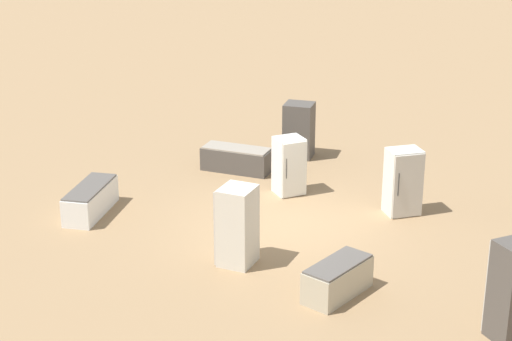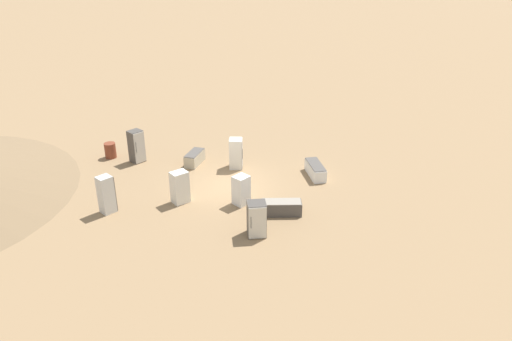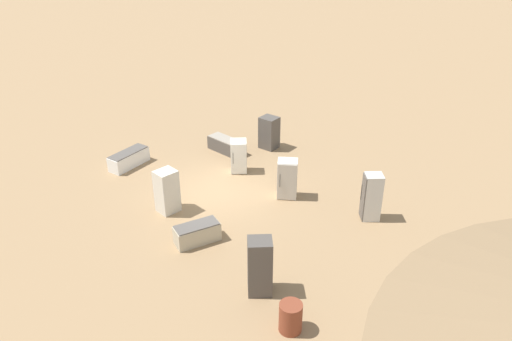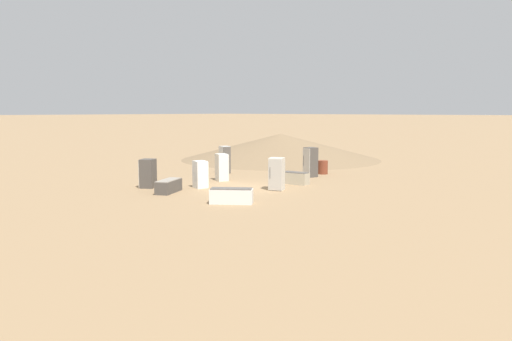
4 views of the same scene
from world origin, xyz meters
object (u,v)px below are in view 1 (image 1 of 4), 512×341
discarded_fridge_4 (299,130)px  discarded_fridge_6 (403,182)px  discarded_fridge_0 (237,226)px  discarded_fridge_5 (289,166)px  discarded_fridge_7 (91,200)px  discarded_fridge_1 (237,159)px  discarded_fridge_3 (338,279)px

discarded_fridge_4 → discarded_fridge_6: discarded_fridge_6 is taller
discarded_fridge_0 → discarded_fridge_4: discarded_fridge_0 is taller
discarded_fridge_5 → discarded_fridge_0: bearing=48.7°
discarded_fridge_4 → discarded_fridge_7: (6.65, -0.33, -0.43)m
discarded_fridge_6 → discarded_fridge_7: (5.60, -4.95, -0.46)m
discarded_fridge_0 → discarded_fridge_4: bearing=10.7°
discarded_fridge_0 → discarded_fridge_1: (-3.63, -4.29, -0.52)m
discarded_fridge_6 → discarded_fridge_4: bearing=-76.5°
discarded_fridge_3 → discarded_fridge_5: 5.45m
discarded_fridge_0 → discarded_fridge_1: 5.64m
discarded_fridge_5 → discarded_fridge_1: bearing=-74.1°
discarded_fridge_5 → discarded_fridge_7: (4.48, -2.20, -0.39)m
discarded_fridge_0 → discarded_fridge_4: size_ratio=1.09×
discarded_fridge_3 → discarded_fridge_7: (1.47, -6.72, 0.00)m
discarded_fridge_5 → discarded_fridge_7: discarded_fridge_5 is taller
discarded_fridge_0 → discarded_fridge_4: 7.01m
discarded_fridge_5 → discarded_fridge_3: bearing=73.9°
discarded_fridge_3 → discarded_fridge_7: discarded_fridge_7 is taller
discarded_fridge_1 → discarded_fridge_5: 2.17m
discarded_fridge_5 → discarded_fridge_4: bearing=-121.7°
discarded_fridge_1 → discarded_fridge_3: 7.33m
discarded_fridge_0 → discarded_fridge_7: 4.47m
discarded_fridge_5 → discarded_fridge_7: size_ratio=0.75×
discarded_fridge_4 → discarded_fridge_5: size_ratio=1.06×
discarded_fridge_0 → discarded_fridge_6: size_ratio=1.06×
discarded_fridge_4 → discarded_fridge_5: bearing=-81.3°
discarded_fridge_1 → discarded_fridge_6: (-1.06, 4.88, 0.47)m
discarded_fridge_6 → discarded_fridge_7: size_ratio=0.83×
discarded_fridge_3 → discarded_fridge_6: bearing=-75.2°
discarded_fridge_4 → discarded_fridge_5: 2.87m
discarded_fridge_0 → discarded_fridge_6: discarded_fridge_0 is taller
discarded_fridge_3 → discarded_fridge_4: discarded_fridge_4 is taller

